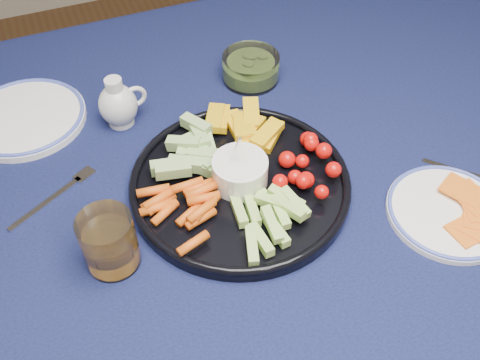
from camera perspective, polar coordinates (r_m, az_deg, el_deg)
name	(u,v)px	position (r m, az deg, el deg)	size (l,w,h in m)	color
dining_table	(286,179)	(1.01, 4.93, 0.08)	(1.67, 1.07, 0.75)	#522B1B
crudite_platter	(238,180)	(0.86, -0.17, 0.03)	(0.36, 0.36, 0.11)	black
creamer_pitcher	(119,104)	(0.99, -12.82, 7.88)	(0.09, 0.07, 0.10)	silver
pickle_bowl	(251,69)	(1.08, 1.15, 11.77)	(0.11, 0.11, 0.05)	white
cheese_plate	(449,210)	(0.90, 21.40, -3.05)	(0.19, 0.19, 0.02)	white
juice_tumbler	(110,244)	(0.78, -13.71, -6.67)	(0.08, 0.08, 0.09)	white
fork_left	(60,193)	(0.92, -18.65, -1.33)	(0.15, 0.09, 0.00)	silver
fork_right	(479,177)	(0.98, 24.15, 0.25)	(0.12, 0.13, 0.00)	silver
side_plate_extra	(25,117)	(1.07, -21.95, 6.23)	(0.22, 0.22, 0.02)	white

